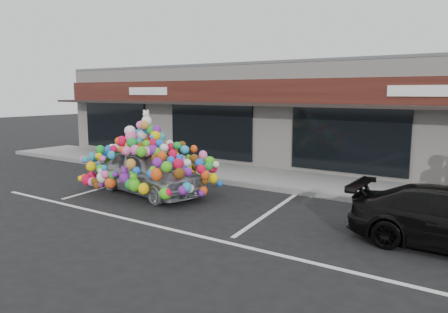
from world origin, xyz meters
The scene contains 8 objects.
ground centered at (0.00, 0.00, 0.00)m, with size 90.00×90.00×0.00m, color black.
shop_building centered at (0.00, 8.44, 2.16)m, with size 24.00×7.20×4.31m.
sidewalk centered at (0.00, 4.00, 0.07)m, with size 26.00×3.00×0.15m, color gray.
kerb centered at (0.00, 2.50, 0.07)m, with size 26.00×0.18×0.16m, color slate.
parking_stripe_left centered at (-3.20, 0.20, 0.00)m, with size 0.12×4.40×0.01m, color silver.
parking_stripe_mid centered at (2.80, 0.20, 0.00)m, with size 0.12×4.40×0.01m, color silver.
lane_line centered at (2.00, -2.30, 0.00)m, with size 14.00×0.12×0.01m, color silver.
toy_car centered at (-1.30, 0.00, 0.86)m, with size 2.96×4.62×2.53m.
Camera 1 is at (8.10, -9.52, 3.12)m, focal length 35.00 mm.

